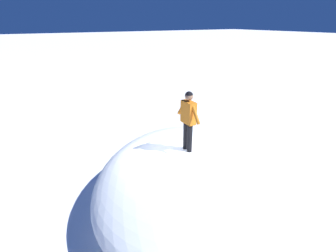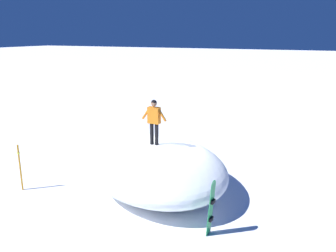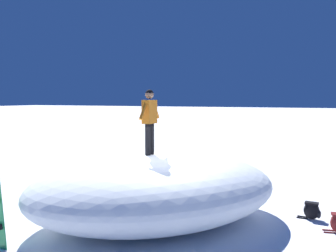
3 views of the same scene
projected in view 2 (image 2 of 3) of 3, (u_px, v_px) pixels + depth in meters
name	position (u px, v px, depth m)	size (l,w,h in m)	color
ground	(170.00, 186.00, 13.39)	(240.00, 240.00, 0.00)	white
snow_mound	(155.00, 165.00, 13.07)	(4.87, 6.61, 1.76)	white
snowboarder_standing	(154.00, 118.00, 12.44)	(0.23, 1.01, 1.68)	black
snowboard_primary_upright	(211.00, 207.00, 9.89)	(0.31, 0.20, 1.75)	#1E8C47
backpack_near	(156.00, 147.00, 17.26)	(0.61, 0.28, 0.47)	black
backpack_far	(175.00, 145.00, 17.52)	(0.61, 0.36, 0.48)	maroon
trail_marker_pole	(20.00, 167.00, 12.80)	(0.10, 0.10, 1.79)	orange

